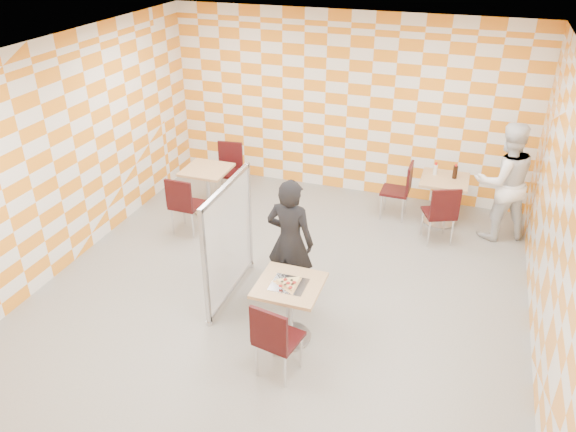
{
  "coord_description": "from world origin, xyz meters",
  "views": [
    {
      "loc": [
        1.98,
        -5.29,
        4.31
      ],
      "look_at": [
        0.1,
        0.2,
        1.15
      ],
      "focal_mm": 35.0,
      "sensor_mm": 36.0,
      "label": 1
    }
  ],
  "objects_px": {
    "second_table": "(443,193)",
    "chair_empty_far": "(229,165)",
    "man_dark": "(290,242)",
    "chair_main_front": "(274,336)",
    "partition": "(229,241)",
    "chair_empty_near": "(183,202)",
    "soda_bottle": "(455,172)",
    "chair_second_front": "(442,211)",
    "man_white": "(504,182)",
    "chair_second_side": "(402,187)",
    "empty_table": "(207,182)",
    "main_table": "(289,302)",
    "sport_bottle": "(435,169)"
  },
  "relations": [
    {
      "from": "chair_empty_far",
      "to": "soda_bottle",
      "type": "relative_size",
      "value": 4.02
    },
    {
      "from": "chair_empty_near",
      "to": "soda_bottle",
      "type": "relative_size",
      "value": 4.02
    },
    {
      "from": "chair_second_front",
      "to": "soda_bottle",
      "type": "xyz_separation_m",
      "value": [
        0.09,
        0.73,
        0.31
      ]
    },
    {
      "from": "chair_second_side",
      "to": "partition",
      "type": "relative_size",
      "value": 0.6
    },
    {
      "from": "chair_empty_far",
      "to": "man_dark",
      "type": "bearing_deg",
      "value": -51.98
    },
    {
      "from": "partition",
      "to": "man_white",
      "type": "distance_m",
      "value": 4.1
    },
    {
      "from": "empty_table",
      "to": "chair_second_side",
      "type": "xyz_separation_m",
      "value": [
        2.96,
        0.78,
        0.04
      ]
    },
    {
      "from": "chair_second_front",
      "to": "chair_empty_near",
      "type": "relative_size",
      "value": 1.0
    },
    {
      "from": "chair_empty_near",
      "to": "chair_empty_far",
      "type": "bearing_deg",
      "value": 86.5
    },
    {
      "from": "partition",
      "to": "chair_main_front",
      "type": "bearing_deg",
      "value": -49.45
    },
    {
      "from": "soda_bottle",
      "to": "empty_table",
      "type": "bearing_deg",
      "value": -166.53
    },
    {
      "from": "chair_second_side",
      "to": "chair_second_front",
      "type": "bearing_deg",
      "value": -42.77
    },
    {
      "from": "chair_second_side",
      "to": "soda_bottle",
      "type": "distance_m",
      "value": 0.82
    },
    {
      "from": "second_table",
      "to": "sport_bottle",
      "type": "xyz_separation_m",
      "value": [
        -0.16,
        0.11,
        0.33
      ]
    },
    {
      "from": "sport_bottle",
      "to": "soda_bottle",
      "type": "height_order",
      "value": "soda_bottle"
    },
    {
      "from": "second_table",
      "to": "chair_empty_far",
      "type": "relative_size",
      "value": 0.81
    },
    {
      "from": "main_table",
      "to": "chair_main_front",
      "type": "relative_size",
      "value": 0.81
    },
    {
      "from": "man_white",
      "to": "chair_empty_near",
      "type": "bearing_deg",
      "value": -5.4
    },
    {
      "from": "man_white",
      "to": "soda_bottle",
      "type": "height_order",
      "value": "man_white"
    },
    {
      "from": "chair_main_front",
      "to": "partition",
      "type": "relative_size",
      "value": 0.6
    },
    {
      "from": "chair_second_front",
      "to": "partition",
      "type": "relative_size",
      "value": 0.6
    },
    {
      "from": "chair_empty_far",
      "to": "chair_second_side",
      "type": "bearing_deg",
      "value": 2.22
    },
    {
      "from": "man_dark",
      "to": "sport_bottle",
      "type": "distance_m",
      "value": 3.07
    },
    {
      "from": "main_table",
      "to": "sport_bottle",
      "type": "relative_size",
      "value": 3.75
    },
    {
      "from": "main_table",
      "to": "sport_bottle",
      "type": "bearing_deg",
      "value": 70.94
    },
    {
      "from": "chair_empty_near",
      "to": "partition",
      "type": "xyz_separation_m",
      "value": [
        1.27,
        -1.17,
        0.25
      ]
    },
    {
      "from": "chair_empty_far",
      "to": "soda_bottle",
      "type": "xyz_separation_m",
      "value": [
        3.64,
        0.23,
        0.31
      ]
    },
    {
      "from": "chair_empty_near",
      "to": "soda_bottle",
      "type": "distance_m",
      "value": 4.1
    },
    {
      "from": "empty_table",
      "to": "man_dark",
      "type": "height_order",
      "value": "man_dark"
    },
    {
      "from": "man_white",
      "to": "chair_second_front",
      "type": "bearing_deg",
      "value": 9.8
    },
    {
      "from": "second_table",
      "to": "chair_empty_near",
      "type": "distance_m",
      "value": 3.94
    },
    {
      "from": "second_table",
      "to": "partition",
      "type": "bearing_deg",
      "value": -129.88
    },
    {
      "from": "chair_empty_near",
      "to": "man_dark",
      "type": "relative_size",
      "value": 0.57
    },
    {
      "from": "partition",
      "to": "man_dark",
      "type": "distance_m",
      "value": 0.75
    },
    {
      "from": "empty_table",
      "to": "man_white",
      "type": "bearing_deg",
      "value": 8.75
    },
    {
      "from": "chair_second_front",
      "to": "chair_empty_far",
      "type": "relative_size",
      "value": 1.0
    },
    {
      "from": "chair_second_front",
      "to": "chair_empty_near",
      "type": "distance_m",
      "value": 3.75
    },
    {
      "from": "chair_empty_far",
      "to": "sport_bottle",
      "type": "xyz_separation_m",
      "value": [
        3.34,
        0.27,
        0.29
      ]
    },
    {
      "from": "chair_main_front",
      "to": "chair_empty_far",
      "type": "relative_size",
      "value": 1.0
    },
    {
      "from": "partition",
      "to": "second_table",
      "type": "bearing_deg",
      "value": 50.12
    },
    {
      "from": "chair_empty_far",
      "to": "man_dark",
      "type": "height_order",
      "value": "man_dark"
    },
    {
      "from": "man_white",
      "to": "soda_bottle",
      "type": "xyz_separation_m",
      "value": [
        -0.69,
        0.21,
        -0.04
      ]
    },
    {
      "from": "main_table",
      "to": "chair_empty_near",
      "type": "relative_size",
      "value": 0.81
    },
    {
      "from": "chair_empty_far",
      "to": "main_table",
      "type": "bearing_deg",
      "value": -55.91
    },
    {
      "from": "second_table",
      "to": "man_dark",
      "type": "distance_m",
      "value": 3.07
    },
    {
      "from": "empty_table",
      "to": "partition",
      "type": "xyz_separation_m",
      "value": [
        1.26,
        -1.96,
        0.28
      ]
    },
    {
      "from": "soda_bottle",
      "to": "main_table",
      "type": "bearing_deg",
      "value": -113.57
    },
    {
      "from": "chair_second_side",
      "to": "chair_empty_far",
      "type": "height_order",
      "value": "same"
    },
    {
      "from": "soda_bottle",
      "to": "man_dark",
      "type": "bearing_deg",
      "value": -122.91
    },
    {
      "from": "man_white",
      "to": "soda_bottle",
      "type": "distance_m",
      "value": 0.72
    }
  ]
}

